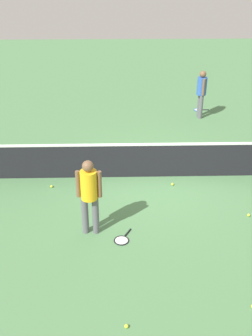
% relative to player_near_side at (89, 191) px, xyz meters
% --- Properties ---
extents(ground_plane, '(40.00, 40.00, 0.00)m').
position_rel_player_near_side_xyz_m(ground_plane, '(1.54, 2.36, -1.01)').
color(ground_plane, '#4C7A4C').
extents(court_net, '(10.09, 0.09, 1.07)m').
position_rel_player_near_side_xyz_m(court_net, '(1.54, 2.36, -0.51)').
color(court_net, '#4C4C51').
rests_on(court_net, ground_plane).
extents(player_near_side, '(0.52, 0.36, 1.70)m').
position_rel_player_near_side_xyz_m(player_near_side, '(0.00, 0.00, 0.00)').
color(player_near_side, '#595960').
rests_on(player_near_side, ground_plane).
extents(player_far_side, '(0.36, 0.52, 1.70)m').
position_rel_player_near_side_xyz_m(player_far_side, '(3.59, 6.71, 0.00)').
color(player_far_side, '#595960').
rests_on(player_far_side, ground_plane).
extents(tennis_racket_near_player, '(0.43, 0.59, 0.03)m').
position_rel_player_near_side_xyz_m(tennis_racket_near_player, '(0.65, -0.29, -1.00)').
color(tennis_racket_near_player, black).
rests_on(tennis_racket_near_player, ground_plane).
extents(tennis_racket_far_player, '(0.59, 0.32, 0.03)m').
position_rel_player_near_side_xyz_m(tennis_racket_far_player, '(3.71, 7.45, -1.00)').
color(tennis_racket_far_player, blue).
rests_on(tennis_racket_far_player, ground_plane).
extents(tennis_ball_near_player, '(0.07, 0.07, 0.07)m').
position_rel_player_near_side_xyz_m(tennis_ball_near_player, '(1.98, 1.88, -0.98)').
color(tennis_ball_near_player, '#C6E033').
rests_on(tennis_ball_near_player, ground_plane).
extents(tennis_ball_midcourt, '(0.07, 0.07, 0.07)m').
position_rel_player_near_side_xyz_m(tennis_ball_midcourt, '(3.52, 0.48, -0.98)').
color(tennis_ball_midcourt, '#C6E033').
rests_on(tennis_ball_midcourt, ground_plane).
extents(tennis_ball_baseline, '(0.07, 0.07, 0.07)m').
position_rel_player_near_side_xyz_m(tennis_ball_baseline, '(0.68, -2.47, -0.98)').
color(tennis_ball_baseline, '#C6E033').
rests_on(tennis_ball_baseline, ground_plane).
extents(tennis_ball_stray_left, '(0.07, 0.07, 0.07)m').
position_rel_player_near_side_xyz_m(tennis_ball_stray_left, '(-1.11, 1.85, -0.98)').
color(tennis_ball_stray_left, '#C6E033').
rests_on(tennis_ball_stray_left, ground_plane).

